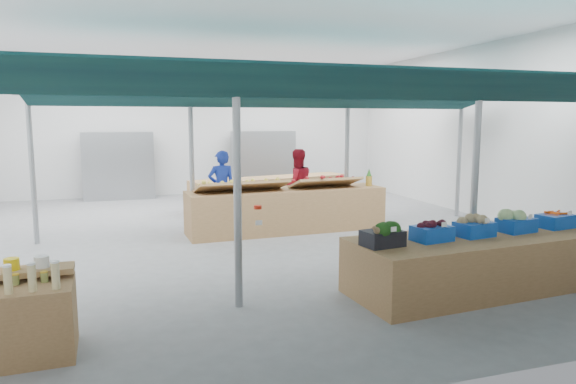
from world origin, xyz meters
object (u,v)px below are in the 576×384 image
at_px(fruit_counter, 287,210).
at_px(vendor_right, 297,185).
at_px(vendor_left, 222,188).
at_px(veg_counter, 485,261).

xyz_separation_m(fruit_counter, vendor_right, (0.60, 1.10, 0.39)).
bearing_deg(vendor_right, vendor_left, -2.53).
bearing_deg(vendor_right, veg_counter, 96.88).
bearing_deg(veg_counter, fruit_counter, 104.38).
height_order(fruit_counter, vendor_left, vendor_left).
xyz_separation_m(fruit_counter, vendor_left, (-1.20, 1.10, 0.39)).
distance_m(fruit_counter, vendor_right, 1.31).
xyz_separation_m(veg_counter, vendor_right, (-0.92, 5.56, 0.46)).
height_order(vendor_left, vendor_right, same).
relative_size(veg_counter, vendor_left, 2.32).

